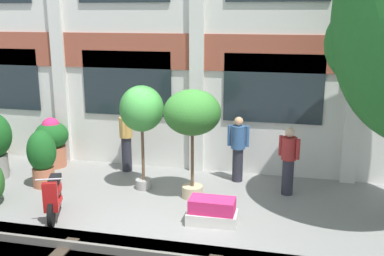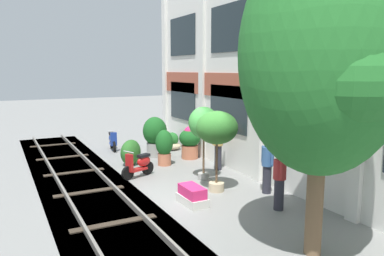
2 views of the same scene
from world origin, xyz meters
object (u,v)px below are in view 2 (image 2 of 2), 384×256
Objects in this scene: broadleaf_tree at (322,59)px; resident_by_doorway at (218,146)px; scooter_second_parked at (139,165)px; potted_plant_ribbed_drum at (190,141)px; scooter_near_curb at (112,140)px; potted_plant_fluted_column at (164,146)px; resident_watching_tracks at (279,179)px; potted_plant_low_pan at (204,125)px; topiary_hedge at (131,152)px; potted_plant_stone_basin at (155,135)px; potted_plant_terracotta_small at (217,130)px; potted_plant_wide_bowl at (172,142)px; resident_near_plants at (267,165)px; potted_plant_square_trough at (192,196)px.

resident_by_doorway is at bearing 165.29° from broadleaf_tree.
scooter_second_parked is at bearing 75.23° from resident_by_doorway.
scooter_second_parked is at bearing -59.73° from potted_plant_ribbed_drum.
resident_by_doorway reaches higher than scooter_near_curb.
potted_plant_fluted_column reaches higher than potted_plant_ribbed_drum.
scooter_second_parked is at bearing -169.76° from broadleaf_tree.
resident_watching_tracks is (-2.18, 0.99, -3.02)m from broadleaf_tree.
broadleaf_tree reaches higher than resident_watching_tracks.
potted_plant_fluted_column is at bearing -163.51° from scooter_second_parked.
broadleaf_tree is 2.54× the size of potted_plant_low_pan.
scooter_near_curb is at bearing 19.58° from resident_by_doorway.
topiary_hedge is (-6.39, -1.94, -0.35)m from resident_watching_tracks.
scooter_near_curb is (-2.17, -1.24, -0.51)m from potted_plant_stone_basin.
resident_watching_tracks reaches higher than scooter_second_parked.
scooter_second_parked is at bearing -32.05° from potted_plant_stone_basin.
potted_plant_terracotta_small is 4.49m from potted_plant_ribbed_drum.
potted_plant_stone_basin is at bearing -52.46° from potted_plant_wide_bowl.
scooter_near_curb is at bearing -175.93° from broadleaf_tree.
potted_plant_terracotta_small is at bearing 175.50° from broadleaf_tree.
topiary_hedge is (-0.68, -1.13, -0.26)m from potted_plant_fluted_column.
topiary_hedge is at bearing -121.05° from potted_plant_fluted_column.
potted_plant_terracotta_small is (-4.27, 0.34, -1.97)m from broadleaf_tree.
scooter_second_parked is 1.18× the size of topiary_hedge.
broadleaf_tree reaches higher than topiary_hedge.
potted_plant_stone_basin is 6.13m from resident_near_plants.
resident_watching_tracks is (6.25, -0.57, 0.11)m from potted_plant_ribbed_drum.
resident_near_plants reaches higher than potted_plant_wide_bowl.
broadleaf_tree is 4.54× the size of scooter_near_curb.
potted_plant_ribbed_drum is at bearing 163.52° from potted_plant_terracotta_small.
potted_plant_terracotta_small reaches higher than resident_near_plants.
scooter_near_curb reaches higher than potted_plant_square_trough.
potted_plant_stone_basin reaches higher than scooter_second_parked.
broadleaf_tree reaches higher than potted_plant_low_pan.
resident_by_doorway reaches higher than potted_plant_square_trough.
potted_plant_ribbed_drum is 1.49m from potted_plant_fluted_column.
potted_plant_wide_bowl is 3.14m from topiary_hedge.
potted_plant_ribbed_drum is at bearing 169.47° from broadleaf_tree.
resident_watching_tracks is at bearing 4.57° from potted_plant_stone_basin.
resident_by_doorway is (5.25, 2.49, 0.46)m from scooter_near_curb.
resident_near_plants is at bearing -0.44° from potted_plant_wide_bowl.
broadleaf_tree reaches higher than potted_plant_fluted_column.
potted_plant_fluted_column is at bearing -73.56° from resident_near_plants.
resident_by_doorway is (4.02, 0.03, 0.56)m from potted_plant_wide_bowl.
broadleaf_tree is 4.71m from potted_plant_terracotta_small.
potted_plant_wide_bowl is 8.21m from resident_watching_tracks.
potted_plant_terracotta_small is at bearing 16.60° from topiary_hedge.
potted_plant_ribbed_drum reaches higher than potted_plant_square_trough.
scooter_second_parked is (1.10, -1.41, -0.31)m from potted_plant_fluted_column.
potted_plant_wide_bowl is at bearing 71.21° from scooter_near_curb.
resident_near_plants is (6.95, -0.05, 0.54)m from potted_plant_wide_bowl.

